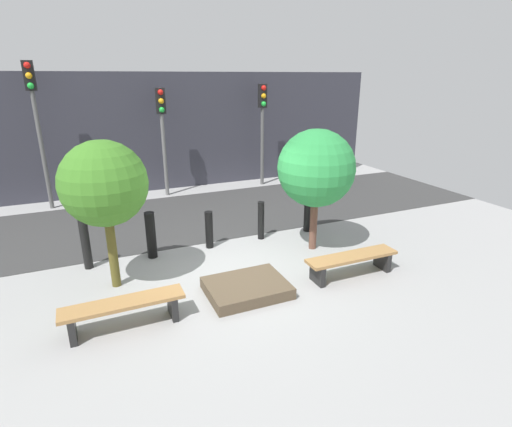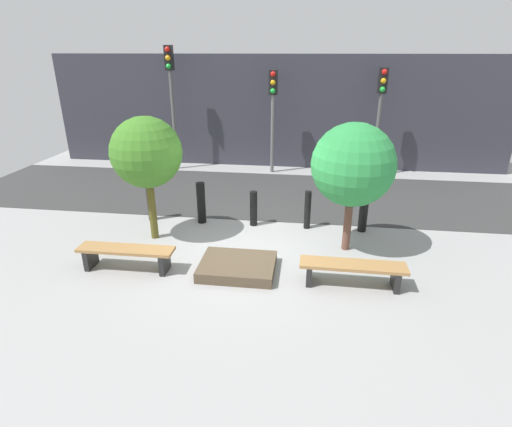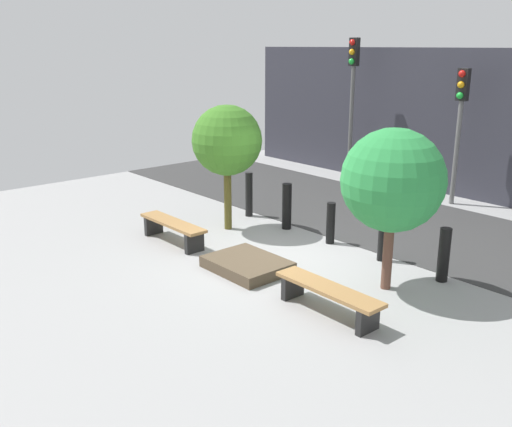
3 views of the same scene
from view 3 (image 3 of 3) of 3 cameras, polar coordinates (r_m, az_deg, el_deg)
ground_plane at (r=10.97m, az=2.29°, el=-4.63°), size 18.00×18.00×0.00m
road_strip at (r=13.69m, az=13.88°, el=-0.74°), size 18.00×4.12×0.01m
building_facade at (r=16.11m, az=21.41°, el=8.23°), size 16.20×0.50×3.88m
bench_left at (r=11.89m, az=-8.32°, el=-1.37°), size 1.88×0.43×0.46m
bench_right at (r=8.81m, az=7.23°, el=-7.99°), size 1.91×0.44×0.44m
planter_bed at (r=10.44m, az=-0.88°, el=-5.13°), size 1.44×1.12×0.21m
tree_behind_left_bench at (r=12.32m, az=-2.92°, el=7.26°), size 1.52×1.52×2.75m
tree_behind_right_bench at (r=9.40m, az=13.52°, el=3.20°), size 1.69×1.69×2.72m
bollard_far_left at (r=13.58m, az=-0.71°, el=1.93°), size 0.18×0.18×1.07m
bollard_left at (r=12.65m, az=3.10°, el=0.72°), size 0.21×0.21×1.03m
bollard_center at (r=11.81m, az=7.47°, el=-0.96°), size 0.18×0.18×0.87m
bollard_right at (r=11.03m, az=12.52°, el=-2.32°), size 0.16×0.16×0.93m
bollard_far_right at (r=10.36m, az=18.27°, el=-3.95°), size 0.20×0.20×0.96m
traffic_light_west at (r=17.10m, az=9.62°, el=12.57°), size 0.28×0.27×4.15m
traffic_light_mid_west at (r=15.18m, az=19.74°, el=9.57°), size 0.28×0.27×3.41m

